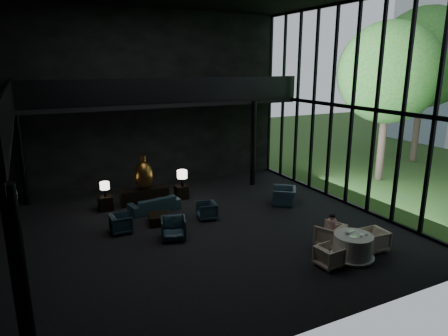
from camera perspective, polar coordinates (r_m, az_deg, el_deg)
name	(u,v)px	position (r m, az deg, el deg)	size (l,w,h in m)	color
floor	(191,233)	(13.98, -4.76, -9.24)	(14.00, 12.00, 0.02)	black
wall_back	(139,102)	(18.58, -11.99, 9.24)	(14.00, 0.04, 8.00)	black
wall_front	(304,154)	(7.70, 11.40, 2.01)	(14.00, 0.04, 8.00)	black
curtain_wall	(353,107)	(16.70, 17.90, 8.28)	(0.20, 12.00, 8.00)	black
mezzanine_back	(168,103)	(17.91, -8.04, 9.22)	(12.00, 2.00, 0.25)	black
railing_left	(9,105)	(11.97, -28.32, 7.90)	(0.06, 12.00, 1.00)	black
railing_back	(175,90)	(16.92, -7.01, 10.98)	(12.00, 0.06, 1.00)	black
column_sw	(24,308)	(7.22, -26.68, -17.40)	(0.24, 0.24, 4.00)	black
column_nw	(21,158)	(18.00, -26.96, 1.34)	(0.24, 0.24, 4.00)	black
column_ne	(253,144)	(18.86, 4.20, 3.45)	(0.24, 0.24, 4.00)	black
tree_near	(389,73)	(20.94, 22.49, 12.43)	(4.80, 4.80, 7.65)	#382D23
tree_far	(425,58)	(26.06, 26.81, 13.87)	(5.60, 5.60, 8.80)	#382D23
console	(145,196)	(16.96, -11.26, -3.97)	(2.00, 0.45, 0.64)	black
bronze_urn	(144,175)	(16.69, -11.42, -0.96)	(0.76, 0.76, 1.42)	#AC7323
side_table_left	(106,203)	(16.61, -16.55, -4.81)	(0.52, 0.52, 0.58)	black
table_lamp_left	(105,186)	(16.31, -16.68, -2.52)	(0.36, 0.36, 0.60)	black
side_table_right	(181,192)	(17.36, -6.10, -3.43)	(0.53, 0.53, 0.58)	black
table_lamp_right	(182,175)	(17.00, -6.00, -0.99)	(0.43, 0.43, 0.71)	black
sofa	(154,202)	(16.03, -9.92, -4.79)	(1.93, 0.56, 0.75)	black
lounge_armchair_west	(121,223)	(14.29, -14.48, -7.68)	(0.65, 0.60, 0.66)	#152A2C
lounge_armchair_east	(207,211)	(15.02, -2.48, -6.11)	(0.64, 0.60, 0.66)	#132B31
lounge_armchair_south	(173,227)	(13.42, -7.23, -8.34)	(0.84, 0.79, 0.87)	#213742
window_armchair	(284,193)	(16.72, 8.61, -3.59)	(1.06, 0.69, 0.92)	black
coffee_table	(160,219)	(14.83, -9.13, -7.19)	(0.80, 0.80, 0.36)	black
dining_table	(353,248)	(12.71, 17.91, -10.85)	(1.29, 1.29, 0.75)	white
dining_chair_north	(330,233)	(13.29, 14.95, -9.03)	(0.83, 0.77, 0.85)	#BEAE8D
dining_chair_east	(374,239)	(13.44, 20.61, -9.53)	(0.69, 0.65, 0.71)	tan
dining_chair_west	(329,257)	(12.08, 14.78, -12.14)	(0.59, 0.55, 0.60)	#C3AD99
child	(332,223)	(13.23, 15.17, -7.59)	(0.29, 0.29, 0.62)	pink
plate_a	(353,237)	(12.40, 17.97, -9.34)	(0.24, 0.24, 0.01)	white
plate_b	(351,231)	(12.80, 17.68, -8.54)	(0.20, 0.20, 0.01)	white
saucer	(362,234)	(12.68, 19.11, -8.91)	(0.15, 0.15, 0.01)	white
coffee_cup	(366,234)	(12.63, 19.67, -8.88)	(0.08, 0.08, 0.06)	white
cereal_bowl	(347,233)	(12.55, 17.21, -8.80)	(0.17, 0.17, 0.09)	white
cream_pot	(361,236)	(12.45, 19.01, -9.19)	(0.06, 0.06, 0.07)	#99999E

